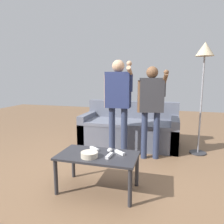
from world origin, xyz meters
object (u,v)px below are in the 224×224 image
(floor_lamp, at_px, (204,61))
(couch, at_px, (130,129))
(coffee_table, at_px, (98,159))
(game_remote_wand_spare, at_px, (94,149))
(player_right, at_px, (151,102))
(game_remote_nunchuk, at_px, (110,150))
(game_remote_wand_far, at_px, (109,156))
(player_center, at_px, (118,97))
(snack_bowl, at_px, (89,155))
(game_remote_wand_near, at_px, (120,152))

(floor_lamp, bearing_deg, couch, 171.52)
(coffee_table, bearing_deg, couch, 89.14)
(game_remote_wand_spare, bearing_deg, floor_lamp, 47.21)
(game_remote_wand_spare, bearing_deg, couch, 85.98)
(floor_lamp, distance_m, player_right, 1.11)
(couch, height_order, game_remote_nunchuk, couch)
(couch, distance_m, floor_lamp, 1.79)
(game_remote_wand_far, bearing_deg, player_right, 74.04)
(couch, distance_m, game_remote_wand_spare, 1.66)
(floor_lamp, relative_size, player_right, 1.27)
(couch, distance_m, game_remote_wand_far, 1.83)
(player_right, bearing_deg, player_center, -174.64)
(couch, xyz_separation_m, player_right, (0.46, -0.63, 0.63))
(couch, bearing_deg, player_right, -54.06)
(snack_bowl, bearing_deg, couch, 87.33)
(floor_lamp, bearing_deg, game_remote_wand_near, -124.47)
(snack_bowl, bearing_deg, game_remote_wand_spare, 96.96)
(game_remote_wand_near, xyz_separation_m, game_remote_wand_spare, (-0.33, 0.04, 0.00))
(game_remote_wand_near, relative_size, game_remote_wand_spare, 0.99)
(coffee_table, relative_size, player_right, 0.62)
(game_remote_wand_spare, bearing_deg, snack_bowl, -83.04)
(game_remote_wand_far, xyz_separation_m, game_remote_wand_spare, (-0.24, 0.16, 0.00))
(couch, relative_size, snack_bowl, 9.70)
(couch, relative_size, player_right, 1.24)
(snack_bowl, bearing_deg, game_remote_nunchuk, 51.97)
(coffee_table, bearing_deg, game_remote_wand_near, 21.40)
(game_remote_wand_near, height_order, game_remote_wand_far, same)
(floor_lamp, distance_m, player_center, 1.51)
(coffee_table, bearing_deg, game_remote_wand_spare, 124.89)
(coffee_table, xyz_separation_m, player_center, (-0.04, 1.10, 0.62))
(coffee_table, distance_m, player_center, 1.26)
(game_remote_wand_far, bearing_deg, floor_lamp, 55.48)
(coffee_table, height_order, player_right, player_right)
(player_center, bearing_deg, player_right, 5.36)
(snack_bowl, distance_m, floor_lamp, 2.42)
(floor_lamp, height_order, player_center, floor_lamp)
(player_right, height_order, game_remote_wand_spare, player_right)
(game_remote_nunchuk, relative_size, game_remote_wand_spare, 0.62)
(game_remote_nunchuk, height_order, game_remote_wand_spare, game_remote_nunchuk)
(game_remote_wand_far, bearing_deg, snack_bowl, -161.92)
(snack_bowl, distance_m, player_center, 1.31)
(snack_bowl, xyz_separation_m, game_remote_nunchuk, (0.17, 0.22, -0.01))
(player_center, xyz_separation_m, game_remote_wand_far, (0.18, -1.13, -0.54))
(couch, height_order, game_remote_wand_near, couch)
(coffee_table, xyz_separation_m, game_remote_wand_spare, (-0.09, 0.13, 0.07))
(player_right, distance_m, game_remote_wand_far, 1.32)
(coffee_table, distance_m, floor_lamp, 2.36)
(player_right, bearing_deg, snack_bowl, -113.65)
(player_center, bearing_deg, game_remote_wand_far, -80.73)
(couch, bearing_deg, game_remote_wand_far, -86.17)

